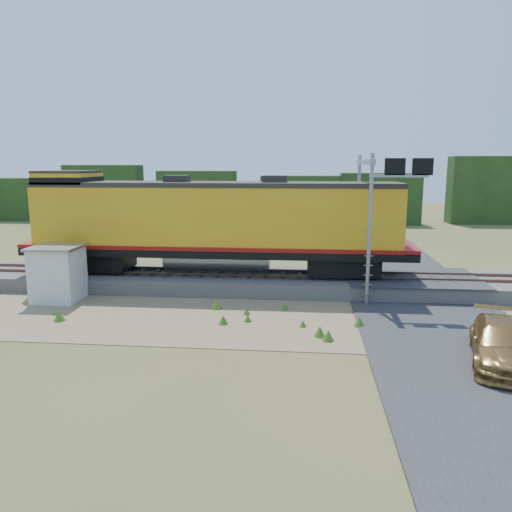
# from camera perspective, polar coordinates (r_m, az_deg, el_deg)

# --- Properties ---
(ground) EXTENTS (140.00, 140.00, 0.00)m
(ground) POSITION_cam_1_polar(r_m,az_deg,el_deg) (22.22, 2.39, -7.57)
(ground) COLOR #475123
(ground) RESTS_ON ground
(ballast) EXTENTS (70.00, 5.00, 0.80)m
(ballast) POSITION_cam_1_polar(r_m,az_deg,el_deg) (27.88, 3.11, -2.97)
(ballast) COLOR slate
(ballast) RESTS_ON ground
(rails) EXTENTS (70.00, 1.54, 0.16)m
(rails) POSITION_cam_1_polar(r_m,az_deg,el_deg) (27.77, 3.12, -2.00)
(rails) COLOR brown
(rails) RESTS_ON ballast
(dirt_shoulder) EXTENTS (26.00, 8.00, 0.03)m
(dirt_shoulder) POSITION_cam_1_polar(r_m,az_deg,el_deg) (22.88, -2.58, -6.99)
(dirt_shoulder) COLOR #8C7754
(dirt_shoulder) RESTS_ON ground
(road) EXTENTS (7.00, 66.00, 0.86)m
(road) POSITION_cam_1_polar(r_m,az_deg,el_deg) (23.60, 19.85, -6.89)
(road) COLOR #38383A
(road) RESTS_ON ground
(tree_line_north) EXTENTS (130.00, 3.00, 6.50)m
(tree_line_north) POSITION_cam_1_polar(r_m,az_deg,el_deg) (59.22, 4.55, 6.79)
(tree_line_north) COLOR #1A3814
(tree_line_north) RESTS_ON ground
(weed_clumps) EXTENTS (15.00, 6.20, 0.56)m
(weed_clumps) POSITION_cam_1_polar(r_m,az_deg,el_deg) (22.77, -6.50, -7.18)
(weed_clumps) COLOR #3C631C
(weed_clumps) RESTS_ON ground
(locomotive) EXTENTS (21.51, 3.28, 5.55)m
(locomotive) POSITION_cam_1_polar(r_m,az_deg,el_deg) (27.77, -5.19, 3.87)
(locomotive) COLOR black
(locomotive) RESTS_ON rails
(shed) EXTENTS (2.44, 2.44, 2.83)m
(shed) POSITION_cam_1_polar(r_m,az_deg,el_deg) (27.19, -21.70, -1.83)
(shed) COLOR silver
(shed) RESTS_ON ground
(signal_gantry) EXTENTS (2.93, 6.20, 7.39)m
(signal_gantry) POSITION_cam_1_polar(r_m,az_deg,el_deg) (26.68, 13.26, 7.29)
(signal_gantry) COLOR gray
(signal_gantry) RESTS_ON ground
(car) EXTENTS (3.32, 5.45, 1.48)m
(car) POSITION_cam_1_polar(r_m,az_deg,el_deg) (19.56, 26.45, -8.97)
(car) COLOR olive
(car) RESTS_ON ground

